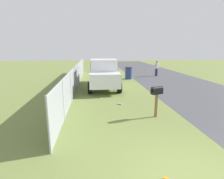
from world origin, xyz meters
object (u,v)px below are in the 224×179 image
(pickup_truck, at_px, (103,73))
(pedestrian, at_px, (157,67))
(mailbox, at_px, (157,93))
(trash_bin, at_px, (129,73))

(pickup_truck, xyz_separation_m, pedestrian, (5.03, -5.73, -0.19))
(mailbox, height_order, pedestrian, pedestrian)
(pickup_truck, relative_size, trash_bin, 4.89)
(mailbox, bearing_deg, pickup_truck, -2.17)
(trash_bin, distance_m, pedestrian, 3.52)
(trash_bin, bearing_deg, pickup_truck, 144.72)
(pedestrian, bearing_deg, pickup_truck, 124.12)
(trash_bin, relative_size, pedestrian, 0.69)
(pickup_truck, distance_m, pedestrian, 7.63)
(trash_bin, height_order, pedestrian, pedestrian)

